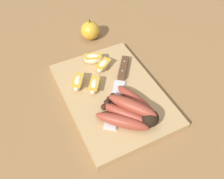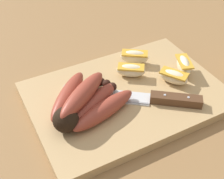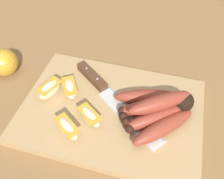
{
  "view_description": "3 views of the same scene",
  "coord_description": "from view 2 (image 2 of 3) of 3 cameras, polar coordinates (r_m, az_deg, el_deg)",
  "views": [
    {
      "loc": [
        0.43,
        -0.22,
        0.58
      ],
      "look_at": [
        0.02,
        -0.01,
        0.05
      ],
      "focal_mm": 39.79,
      "sensor_mm": 36.0,
      "label": 1
    },
    {
      "loc": [
        0.25,
        0.4,
        0.43
      ],
      "look_at": [
        0.03,
        -0.01,
        0.04
      ],
      "focal_mm": 48.9,
      "sensor_mm": 36.0,
      "label": 2
    },
    {
      "loc": [
        0.09,
        -0.3,
        0.44
      ],
      "look_at": [
        -0.01,
        0.02,
        0.05
      ],
      "focal_mm": 38.54,
      "sensor_mm": 36.0,
      "label": 3
    }
  ],
  "objects": [
    {
      "name": "apple_wedge_near",
      "position": [
        0.65,
        11.45,
        2.36
      ],
      "size": [
        0.06,
        0.07,
        0.03
      ],
      "color": "beige",
      "rests_on": "cutting_board"
    },
    {
      "name": "apple_wedge_far",
      "position": [
        0.66,
        3.55,
        3.61
      ],
      "size": [
        0.06,
        0.06,
        0.03
      ],
      "color": "beige",
      "rests_on": "cutting_board"
    },
    {
      "name": "banana_bunch",
      "position": [
        0.57,
        -5.33,
        -2.39
      ],
      "size": [
        0.18,
        0.17,
        0.06
      ],
      "color": "black",
      "rests_on": "cutting_board"
    },
    {
      "name": "apple_wedge_extra",
      "position": [
        0.7,
        4.24,
        6.15
      ],
      "size": [
        0.07,
        0.06,
        0.03
      ],
      "color": "beige",
      "rests_on": "cutting_board"
    },
    {
      "name": "chefs_knife",
      "position": [
        0.6,
        7.28,
        -1.62
      ],
      "size": [
        0.24,
        0.19,
        0.02
      ],
      "color": "silver",
      "rests_on": "cutting_board"
    },
    {
      "name": "ground_plane",
      "position": [
        0.64,
        2.7,
        -1.88
      ],
      "size": [
        6.0,
        6.0,
        0.0
      ],
      "primitive_type": "plane",
      "color": "olive"
    },
    {
      "name": "apple_wedge_middle",
      "position": [
        0.68,
        13.08,
        4.55
      ],
      "size": [
        0.04,
        0.06,
        0.04
      ],
      "color": "beige",
      "rests_on": "cutting_board"
    },
    {
      "name": "cutting_board",
      "position": [
        0.63,
        2.26,
        -1.04
      ],
      "size": [
        0.39,
        0.27,
        0.02
      ],
      "primitive_type": "cube",
      "color": "tan",
      "rests_on": "ground_plane"
    }
  ]
}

